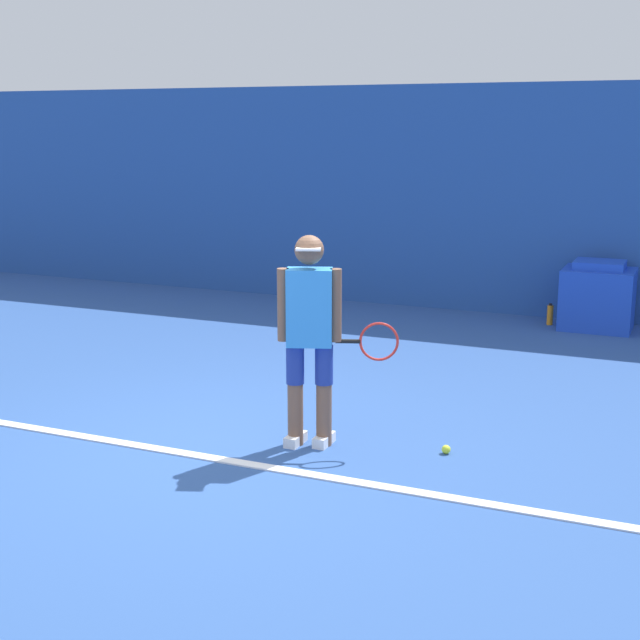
% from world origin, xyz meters
% --- Properties ---
extents(ground_plane, '(24.00, 24.00, 0.00)m').
position_xyz_m(ground_plane, '(0.00, 0.00, 0.00)').
color(ground_plane, '#2D5193').
extents(back_wall, '(24.00, 0.10, 2.94)m').
position_xyz_m(back_wall, '(0.00, 5.93, 1.47)').
color(back_wall, '#234C99').
rests_on(back_wall, ground_plane).
extents(court_baseline, '(21.60, 0.10, 0.01)m').
position_xyz_m(court_baseline, '(0.00, -0.14, 0.01)').
color(court_baseline, white).
rests_on(court_baseline, ground_plane).
extents(tennis_player, '(0.86, 0.43, 1.63)m').
position_xyz_m(tennis_player, '(0.57, 0.43, 0.90)').
color(tennis_player, brown).
rests_on(tennis_player, ground_plane).
extents(tennis_ball, '(0.07, 0.07, 0.07)m').
position_xyz_m(tennis_ball, '(1.59, 0.65, 0.03)').
color(tennis_ball, '#D1E533').
rests_on(tennis_ball, ground_plane).
extents(covered_chair, '(0.83, 0.72, 0.83)m').
position_xyz_m(covered_chair, '(2.12, 5.47, 0.39)').
color(covered_chair, blue).
rests_on(covered_chair, ground_plane).
extents(water_bottle, '(0.08, 0.08, 0.27)m').
position_xyz_m(water_bottle, '(1.57, 5.46, 0.12)').
color(water_bottle, orange).
rests_on(water_bottle, ground_plane).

